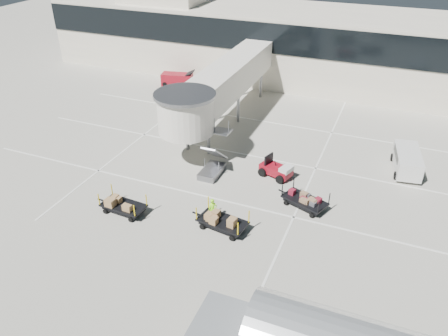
{
  "coord_description": "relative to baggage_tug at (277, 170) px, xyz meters",
  "views": [
    {
      "loc": [
        10.65,
        -21.74,
        18.12
      ],
      "look_at": [
        0.4,
        3.15,
        2.0
      ],
      "focal_mm": 35.0,
      "sensor_mm": 36.0,
      "label": 1
    }
  ],
  "objects": [
    {
      "name": "ground_worker",
      "position": [
        -2.41,
        -6.88,
        0.19
      ],
      "size": [
        0.69,
        0.63,
        1.59
      ],
      "primitive_type": "imported",
      "rotation": [
        0.0,
        0.0,
        0.55
      ],
      "color": "#8DF519",
      "rests_on": "ground"
    },
    {
      "name": "ground",
      "position": [
        -3.4,
        -6.63,
        -0.6
      ],
      "size": [
        140.0,
        140.0,
        0.0
      ],
      "primitive_type": "plane",
      "color": "#B7B4A4",
      "rests_on": "ground"
    },
    {
      "name": "jet_bridge",
      "position": [
        -7.37,
        5.64,
        3.68
      ],
      "size": [
        5.7,
        20.4,
        6.03
      ],
      "color": "silver",
      "rests_on": "ground"
    },
    {
      "name": "baggage_tug",
      "position": [
        0.0,
        0.0,
        0.0
      ],
      "size": [
        2.76,
        2.23,
        1.65
      ],
      "rotation": [
        0.0,
        0.0,
        -0.31
      ],
      "color": "maroon",
      "rests_on": "ground"
    },
    {
      "name": "belt_loader",
      "position": [
        -16.62,
        15.18,
        0.1
      ],
      "size": [
        4.04,
        2.24,
        1.85
      ],
      "rotation": [
        0.0,
        0.0,
        0.22
      ],
      "color": "maroon",
      "rests_on": "ground"
    },
    {
      "name": "minivan",
      "position": [
        9.26,
        4.85,
        0.41
      ],
      "size": [
        2.49,
        4.66,
        1.68
      ],
      "rotation": [
        0.0,
        0.0,
        0.15
      ],
      "color": "silver",
      "rests_on": "ground"
    },
    {
      "name": "suitcase_cart",
      "position": [
        2.94,
        -3.2,
        -0.05
      ],
      "size": [
        3.83,
        2.53,
        1.49
      ],
      "rotation": [
        0.0,
        0.0,
        -0.36
      ],
      "color": "black",
      "rests_on": "ground"
    },
    {
      "name": "terminal",
      "position": [
        -3.75,
        23.31,
        3.51
      ],
      "size": [
        64.0,
        12.11,
        15.2
      ],
      "color": "beige",
      "rests_on": "ground"
    },
    {
      "name": "lane_markings",
      "position": [
        -4.07,
        2.71,
        -0.59
      ],
      "size": [
        40.0,
        30.0,
        0.02
      ],
      "color": "silver",
      "rests_on": "ground"
    },
    {
      "name": "box_cart_near",
      "position": [
        -1.43,
        -7.61,
        -0.03
      ],
      "size": [
        4.05,
        2.07,
        1.55
      ],
      "rotation": [
        0.0,
        0.0,
        -0.15
      ],
      "color": "black",
      "rests_on": "ground"
    },
    {
      "name": "box_cart_far",
      "position": [
        -8.37,
        -8.47,
        -0.07
      ],
      "size": [
        3.82,
        1.72,
        1.48
      ],
      "rotation": [
        0.0,
        0.0,
        -0.06
      ],
      "color": "black",
      "rests_on": "ground"
    }
  ]
}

